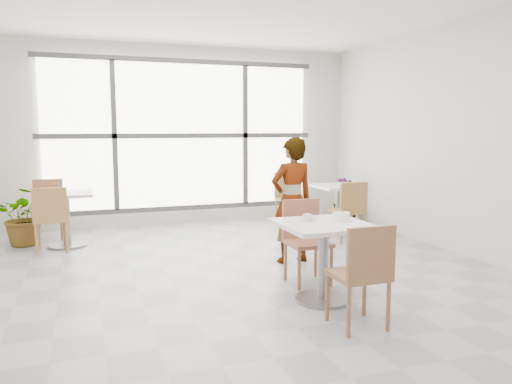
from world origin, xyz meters
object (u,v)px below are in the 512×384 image
object	(u,v)px
bg_table_left	(66,212)
plant_right	(346,200)
coffee_cup	(307,218)
bg_chair_right_near	(350,207)
bg_chair_right_far	(288,194)
person	(292,200)
oatmeal_bowl	(341,216)
chair_near	(363,269)
chair_far	(305,235)
bg_table_right	(339,202)
main_table	(323,247)
plant_left	(26,216)
bg_chair_left_far	(48,205)
bg_chair_left_near	(51,215)

from	to	relation	value
bg_table_left	plant_right	world-z (taller)	plant_right
coffee_cup	bg_chair_right_near	size ratio (longest dim) A/B	0.18
plant_right	bg_chair_right_far	bearing A→B (deg)	168.15
person	coffee_cup	bearing A→B (deg)	66.32
oatmeal_bowl	bg_chair_right_far	world-z (taller)	bg_chair_right_far
chair_near	bg_chair_right_near	size ratio (longest dim) A/B	1.00
chair_far	oatmeal_bowl	size ratio (longest dim) A/B	4.14
bg_table_right	person	bearing A→B (deg)	-135.92
coffee_cup	bg_table_right	bearing A→B (deg)	55.79
chair_far	plant_right	distance (m)	3.55
main_table	plant_right	world-z (taller)	plant_right
bg_chair_right_far	plant_left	world-z (taller)	bg_chair_right_far
main_table	coffee_cup	size ratio (longest dim) A/B	5.03
coffee_cup	bg_chair_left_far	bearing A→B (deg)	124.22
main_table	bg_table_left	world-z (taller)	same
person	bg_chair_left_near	size ratio (longest dim) A/B	1.74
bg_chair_right_far	oatmeal_bowl	bearing A→B (deg)	-105.46
bg_chair_left_far	plant_right	size ratio (longest dim) A/B	1.14
plant_left	person	bearing A→B (deg)	-32.97
bg_chair_right_far	plant_right	world-z (taller)	bg_chair_right_far
chair_far	bg_chair_right_far	distance (m)	3.26
main_table	oatmeal_bowl	xyz separation A→B (m)	(0.20, 0.03, 0.27)
bg_chair_left_near	oatmeal_bowl	bearing A→B (deg)	134.17
person	chair_far	bearing A→B (deg)	70.13
bg_chair_left_near	chair_far	bearing A→B (deg)	139.84
chair_near	bg_chair_right_far	size ratio (longest dim) A/B	1.00
person	bg_chair_right_far	distance (m)	2.50
plant_left	bg_table_right	bearing A→B (deg)	-9.12
plant_right	bg_table_right	bearing A→B (deg)	-126.32
chair_near	bg_chair_left_near	bearing A→B (deg)	-54.66
chair_far	bg_table_left	world-z (taller)	chair_far
coffee_cup	bg_chair_left_near	xyz separation A→B (m)	(-2.41, 2.69, -0.28)
person	plant_right	size ratio (longest dim) A/B	1.98
coffee_cup	person	xyz separation A→B (m)	(0.38, 1.24, -0.02)
bg_table_left	plant_left	world-z (taller)	plant_left
bg_table_right	bg_chair_left_near	bearing A→B (deg)	178.21
bg_table_left	plant_right	bearing A→B (deg)	4.17
chair_far	bg_table_left	size ratio (longest dim) A/B	1.16
plant_left	main_table	bearing A→B (deg)	-49.88
main_table	plant_left	xyz separation A→B (m)	(-2.87, 3.41, -0.11)
bg_table_right	plant_left	world-z (taller)	plant_left
main_table	bg_chair_left_near	bearing A→B (deg)	131.75
plant_left	bg_chair_right_far	bearing A→B (deg)	3.71
person	plant_left	bearing A→B (deg)	-39.63
bg_chair_left_far	oatmeal_bowl	bearing A→B (deg)	-53.39
bg_table_right	bg_chair_right_far	distance (m)	1.08
oatmeal_bowl	bg_chair_left_far	bearing A→B (deg)	126.61
bg_chair_left_near	chair_near	bearing A→B (deg)	125.34
main_table	bg_table_right	world-z (taller)	same
coffee_cup	plant_left	world-z (taller)	plant_left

